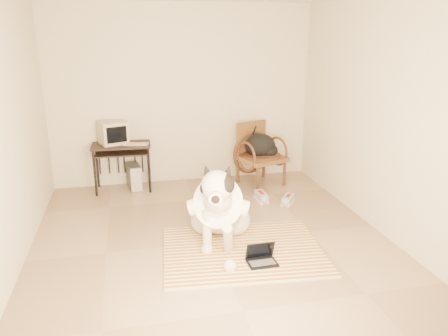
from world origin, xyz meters
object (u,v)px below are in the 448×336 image
object	(u,v)px
pc_tower	(134,176)
backpack	(262,146)
crt_monitor	(113,132)
laptop	(261,258)
rattan_chair	(259,154)
dog	(219,209)
computer_desk	(121,151)

from	to	relation	value
pc_tower	backpack	xyz separation A→B (m)	(1.94, -0.21, 0.41)
crt_monitor	pc_tower	bearing A→B (deg)	-9.36
laptop	crt_monitor	xyz separation A→B (m)	(-1.46, 2.65, 0.80)
pc_tower	rattan_chair	distance (m)	1.95
dog	pc_tower	size ratio (longest dim) A/B	3.46
computer_desk	rattan_chair	distance (m)	2.08
rattan_chair	crt_monitor	bearing A→B (deg)	173.77
crt_monitor	rattan_chair	size ratio (longest dim) A/B	0.49
dog	computer_desk	world-z (taller)	dog
dog	pc_tower	bearing A→B (deg)	113.43
crt_monitor	pc_tower	distance (m)	0.73
dog	backpack	size ratio (longest dim) A/B	2.88
pc_tower	backpack	distance (m)	2.00
laptop	crt_monitor	bearing A→B (deg)	118.89
rattan_chair	backpack	size ratio (longest dim) A/B	1.87
laptop	rattan_chair	world-z (taller)	rattan_chair
crt_monitor	rattan_chair	xyz separation A→B (m)	(2.18, -0.24, -0.40)
computer_desk	crt_monitor	xyz separation A→B (m)	(-0.10, 0.09, 0.26)
pc_tower	computer_desk	bearing A→B (deg)	-164.50
rattan_chair	dog	bearing A→B (deg)	-119.16
crt_monitor	backpack	bearing A→B (deg)	-6.61
crt_monitor	rattan_chair	bearing A→B (deg)	-6.23
computer_desk	backpack	distance (m)	2.11
rattan_chair	backpack	xyz separation A→B (m)	(0.03, -0.02, 0.12)
backpack	pc_tower	bearing A→B (deg)	173.76
computer_desk	backpack	xyz separation A→B (m)	(2.10, -0.17, -0.01)
dog	computer_desk	bearing A→B (deg)	117.55
pc_tower	rattan_chair	world-z (taller)	rattan_chair
dog	rattan_chair	world-z (taller)	dog
pc_tower	rattan_chair	bearing A→B (deg)	-5.80
computer_desk	crt_monitor	bearing A→B (deg)	140.07
crt_monitor	computer_desk	bearing A→B (deg)	-39.93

